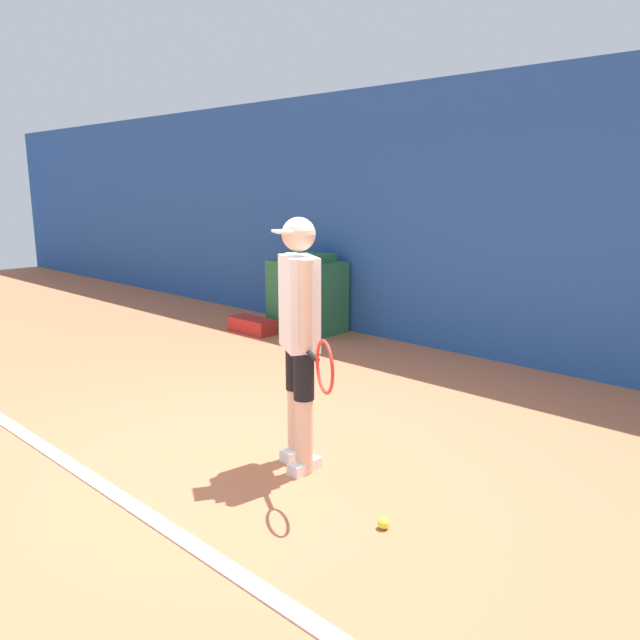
{
  "coord_description": "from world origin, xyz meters",
  "views": [
    {
      "loc": [
        3.13,
        -2.53,
        1.9
      ],
      "look_at": [
        0.27,
        0.5,
        1.0
      ],
      "focal_mm": 35.0,
      "sensor_mm": 36.0,
      "label": 1
    }
  ],
  "objects": [
    {
      "name": "ground_plane",
      "position": [
        0.0,
        0.0,
        0.0
      ],
      "size": [
        24.0,
        24.0,
        0.0
      ],
      "primitive_type": "plane",
      "color": "#B76642"
    },
    {
      "name": "back_wall",
      "position": [
        0.0,
        3.68,
        1.53
      ],
      "size": [
        24.0,
        0.1,
        3.06
      ],
      "color": "#234C99",
      "rests_on": "ground_plane"
    },
    {
      "name": "court_baseline",
      "position": [
        0.0,
        -0.8,
        0.01
      ],
      "size": [
        21.6,
        0.1,
        0.01
      ],
      "color": "white",
      "rests_on": "ground_plane"
    },
    {
      "name": "tennis_player",
      "position": [
        0.29,
        0.29,
        0.95
      ],
      "size": [
        0.86,
        0.55,
        1.7
      ],
      "rotation": [
        0.0,
        0.0,
        -0.53
      ],
      "color": "beige",
      "rests_on": "ground_plane"
    },
    {
      "name": "tennis_ball",
      "position": [
        1.2,
        0.04,
        0.03
      ],
      "size": [
        0.07,
        0.07,
        0.07
      ],
      "color": "#D1E533",
      "rests_on": "ground_plane"
    },
    {
      "name": "covered_chair",
      "position": [
        -2.57,
        3.26,
        0.49
      ],
      "size": [
        0.93,
        0.64,
        1.03
      ],
      "color": "#28663D",
      "rests_on": "ground_plane"
    },
    {
      "name": "equipment_bag",
      "position": [
        -3.01,
        2.67,
        0.1
      ],
      "size": [
        0.68,
        0.29,
        0.19
      ],
      "color": "#B2231E",
      "rests_on": "ground_plane"
    }
  ]
}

